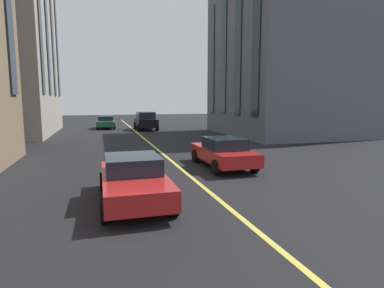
% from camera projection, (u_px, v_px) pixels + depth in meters
% --- Properties ---
extents(lane_centre_line, '(80.00, 0.16, 0.01)m').
position_uv_depth(lane_centre_line, '(187.00, 174.00, 13.15)').
color(lane_centre_line, '#D8C64C').
rests_on(lane_centre_line, ground_plane).
extents(car_red_far, '(4.40, 1.95, 1.37)m').
position_uv_depth(car_red_far, '(134.00, 179.00, 9.46)').
color(car_red_far, '#B21E1E').
rests_on(car_red_far, ground_plane).
extents(car_black_oncoming, '(4.70, 2.14, 1.88)m').
position_uv_depth(car_black_oncoming, '(146.00, 121.00, 33.34)').
color(car_black_oncoming, black).
rests_on(car_black_oncoming, ground_plane).
extents(car_green_trailing, '(4.40, 1.95, 1.37)m').
position_uv_depth(car_green_trailing, '(106.00, 122.00, 34.94)').
color(car_green_trailing, '#1E6038').
rests_on(car_green_trailing, ground_plane).
extents(car_red_mid, '(4.40, 1.95, 1.37)m').
position_uv_depth(car_red_mid, '(223.00, 152.00, 14.46)').
color(car_red_mid, '#B21E1E').
rests_on(car_red_mid, ground_plane).
extents(building_right_near, '(12.22, 10.73, 13.42)m').
position_uv_depth(building_right_near, '(286.00, 59.00, 28.33)').
color(building_right_near, '#565B66').
rests_on(building_right_near, ground_plane).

